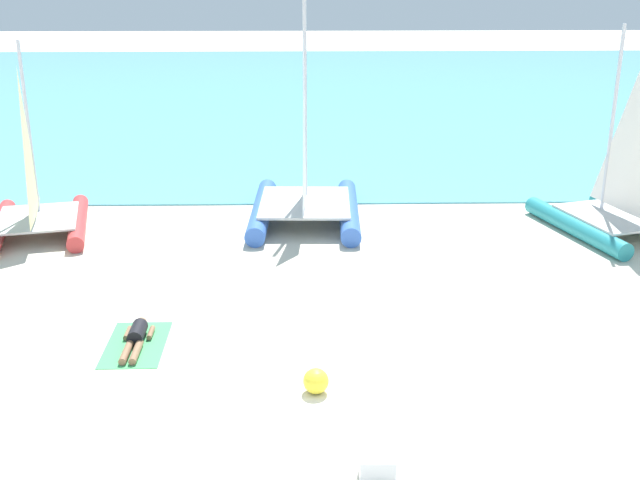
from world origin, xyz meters
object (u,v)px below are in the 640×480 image
at_px(sailboat_blue, 305,190).
at_px(sailboat_red, 36,207).
at_px(towel_left, 136,344).
at_px(beach_ball, 316,381).
at_px(cooler_box, 377,467).
at_px(sunbather_left, 136,337).
at_px(sailboat_teal, 615,204).

relative_size(sailboat_blue, sailboat_red, 1.22).
bearing_deg(sailboat_blue, sailboat_red, -170.79).
distance_m(towel_left, beach_ball, 3.82).
relative_size(sailboat_blue, towel_left, 3.17).
bearing_deg(cooler_box, sailboat_blue, 94.72).
relative_size(towel_left, sunbather_left, 1.22).
bearing_deg(sailboat_teal, towel_left, -168.12).
relative_size(sailboat_red, sailboat_teal, 0.93).
height_order(towel_left, beach_ball, beach_ball).
bearing_deg(beach_ball, sailboat_red, 130.93).
bearing_deg(sailboat_red, towel_left, -72.17).
bearing_deg(sunbather_left, towel_left, -90.00).
relative_size(sailboat_red, beach_ball, 11.36).
bearing_deg(sunbather_left, sailboat_teal, 27.84).
distance_m(sailboat_teal, towel_left, 12.95).
distance_m(sailboat_blue, towel_left, 8.07).
height_order(sailboat_teal, towel_left, sailboat_teal).
bearing_deg(cooler_box, sunbather_left, 134.66).
height_order(sailboat_teal, cooler_box, sailboat_teal).
xyz_separation_m(sailboat_blue, cooler_box, (0.95, -11.51, -0.72)).
bearing_deg(sailboat_teal, beach_ball, -151.67).
bearing_deg(beach_ball, cooler_box, -70.81).
distance_m(sailboat_teal, cooler_box, 12.61).
height_order(sailboat_blue, beach_ball, sailboat_blue).
distance_m(sailboat_red, sailboat_teal, 15.14).
height_order(sailboat_blue, towel_left, sailboat_blue).
xyz_separation_m(sailboat_blue, beach_ball, (0.13, -9.16, -0.68)).
bearing_deg(cooler_box, beach_ball, 109.19).
bearing_deg(sunbather_left, sailboat_red, 120.26).
height_order(sunbather_left, cooler_box, cooler_box).
distance_m(sailboat_blue, beach_ball, 9.19).
bearing_deg(towel_left, cooler_box, -44.89).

